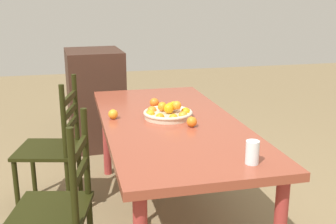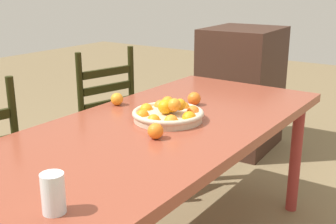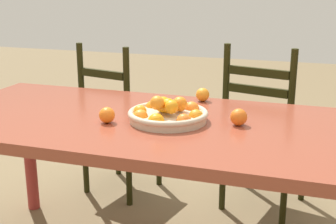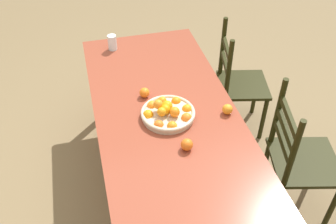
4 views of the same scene
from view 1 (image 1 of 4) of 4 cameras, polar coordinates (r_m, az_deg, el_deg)
name	(u,v)px [view 1 (image 1 of 4)]	position (r m, az deg, el deg)	size (l,w,h in m)	color
ground_plane	(170,219)	(3.06, 0.29, -14.46)	(12.00, 12.00, 0.00)	olive
dining_table	(170,131)	(2.78, 0.30, -2.57)	(1.95, 0.88, 0.74)	brown
chair_near_window	(54,148)	(3.14, -15.40, -4.77)	(0.51, 0.51, 0.98)	black
chair_by_cabinet	(59,209)	(2.34, -14.74, -12.76)	(0.47, 0.47, 0.95)	black
cabinet	(95,98)	(4.39, -9.93, 1.85)	(0.65, 0.55, 1.00)	#382118
fruit_bowl	(168,113)	(2.81, 0.04, -0.14)	(0.34, 0.34, 0.12)	beige
orange_loose_0	(154,103)	(3.08, -1.88, 1.29)	(0.07, 0.07, 0.07)	orange
orange_loose_1	(113,114)	(2.81, -7.55, -0.30)	(0.07, 0.07, 0.07)	orange
orange_loose_2	(192,122)	(2.62, 3.28, -1.35)	(0.07, 0.07, 0.07)	orange
drinking_glass	(252,152)	(2.09, 11.50, -5.45)	(0.07, 0.07, 0.12)	silver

